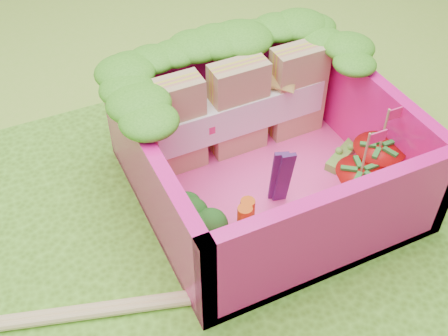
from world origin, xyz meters
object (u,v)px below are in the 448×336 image
object	(u,v)px
strawberry_left	(357,189)
strawberry_right	(375,166)
broccoli	(195,223)
sandwich_stack	(239,108)
bento_box	(267,151)

from	to	relation	value
strawberry_left	strawberry_right	xyz separation A→B (m)	(0.17, 0.09, 0.01)
broccoli	strawberry_right	bearing A→B (deg)	-0.46
sandwich_stack	broccoli	distance (m)	0.78
sandwich_stack	strawberry_left	distance (m)	0.77
strawberry_left	broccoli	bearing A→B (deg)	173.25
bento_box	sandwich_stack	bearing A→B (deg)	88.86
strawberry_left	bento_box	bearing A→B (deg)	132.42
strawberry_left	sandwich_stack	bearing A→B (deg)	115.05
bento_box	broccoli	distance (m)	0.57
broccoli	strawberry_right	size ratio (longest dim) A/B	0.62
sandwich_stack	strawberry_right	distance (m)	0.78
strawberry_left	strawberry_right	bearing A→B (deg)	27.47
sandwich_stack	broccoli	bearing A→B (deg)	-131.42
bento_box	strawberry_left	distance (m)	0.49
sandwich_stack	bento_box	bearing A→B (deg)	-91.14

